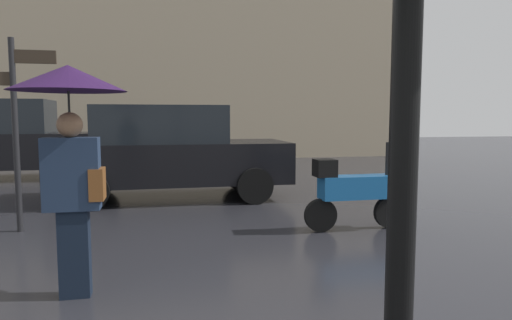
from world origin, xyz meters
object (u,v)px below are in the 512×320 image
(parked_scooter, at_px, (353,191))
(parked_car_left, at_px, (8,140))
(pedestrian_with_umbrella, at_px, (70,119))
(street_signpost, at_px, (15,115))
(parked_car_right, at_px, (169,151))

(parked_scooter, relative_size, parked_car_left, 0.35)
(pedestrian_with_umbrella, relative_size, street_signpost, 0.77)
(pedestrian_with_umbrella, height_order, parked_scooter, pedestrian_with_umbrella)
(parked_car_right, bearing_deg, street_signpost, 31.76)
(parked_car_right, distance_m, street_signpost, 3.13)
(pedestrian_with_umbrella, distance_m, parked_car_left, 9.00)
(parked_scooter, distance_m, street_signpost, 4.76)
(parked_car_left, relative_size, parked_car_right, 0.98)
(parked_car_left, xyz_separation_m, street_signpost, (1.85, -5.87, 0.62))
(pedestrian_with_umbrella, bearing_deg, street_signpost, 87.28)
(parked_car_right, xyz_separation_m, street_signpost, (-2.11, -2.21, 0.69))
(pedestrian_with_umbrella, bearing_deg, parked_car_left, 82.75)
(street_signpost, bearing_deg, parked_scooter, -11.15)
(pedestrian_with_umbrella, xyz_separation_m, street_signpost, (-1.16, 2.60, 0.05))
(parked_scooter, distance_m, parked_car_left, 9.32)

